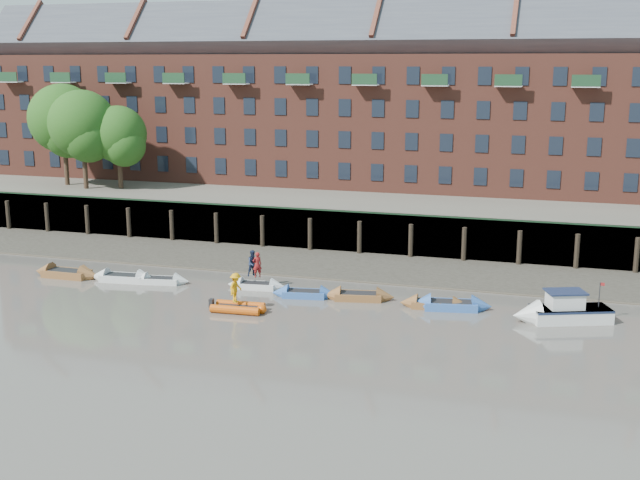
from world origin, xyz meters
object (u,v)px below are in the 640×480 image
at_px(motor_launch, 555,312).
at_px(person_rower_b, 253,263).
at_px(rowboat_2, 161,280).
at_px(rowboat_4, 304,294).
at_px(rowboat_7, 451,305).
at_px(rowboat_6, 435,305).
at_px(rib_tender, 240,308).
at_px(rowboat_5, 358,296).
at_px(rowboat_0, 67,273).
at_px(rowboat_1, 123,278).
at_px(rowboat_3, 257,286).
at_px(person_rib_crew, 236,288).
at_px(person_rower_a, 257,265).

relative_size(motor_launch, person_rower_b, 3.38).
xyz_separation_m(rowboat_2, person_rower_b, (6.34, 0.89, 1.44)).
height_order(rowboat_4, rowboat_7, rowboat_7).
bearing_deg(rowboat_6, rib_tender, -163.41).
bearing_deg(rib_tender, motor_launch, 8.14).
bearing_deg(rowboat_5, rowboat_0, 171.26).
bearing_deg(rowboat_0, rowboat_4, 1.10).
xyz_separation_m(rowboat_5, rowboat_7, (5.80, -0.27, 0.02)).
height_order(rowboat_0, rowboat_1, rowboat_0).
xyz_separation_m(rowboat_3, rowboat_4, (3.60, -0.93, 0.01)).
height_order(rowboat_3, rib_tender, rowboat_3).
distance_m(rowboat_0, rowboat_1, 4.28).
distance_m(rowboat_0, person_rib_crew, 14.72).
xyz_separation_m(rowboat_2, rowboat_4, (10.24, -0.25, 0.01)).
relative_size(rowboat_3, person_rower_a, 2.40).
xyz_separation_m(rowboat_5, motor_launch, (11.81, -0.90, 0.36)).
xyz_separation_m(rowboat_2, rowboat_3, (6.63, 0.68, -0.00)).
height_order(rowboat_6, person_rower_b, person_rower_b).
bearing_deg(motor_launch, rowboat_3, -25.39).
bearing_deg(rowboat_7, rowboat_0, 170.97).
bearing_deg(rowboat_6, rowboat_0, 176.94).
xyz_separation_m(rowboat_5, person_rib_crew, (-6.45, -4.34, 1.20)).
distance_m(rowboat_4, rib_tender, 4.84).
height_order(rowboat_0, rowboat_3, rowboat_0).
height_order(rowboat_4, person_rower_a, person_rower_a).
bearing_deg(person_rower_b, person_rower_a, -68.33).
distance_m(rowboat_1, motor_launch, 28.18).
bearing_deg(person_rower_a, person_rower_b, -65.21).
xyz_separation_m(rowboat_2, motor_launch, (25.47, -0.73, 0.39)).
bearing_deg(rowboat_4, motor_launch, -10.69).
height_order(rowboat_4, rowboat_5, rowboat_5).
bearing_deg(rowboat_1, rib_tender, -27.05).
relative_size(rib_tender, person_rower_b, 1.91).
height_order(motor_launch, person_rib_crew, person_rib_crew).
bearing_deg(person_rib_crew, rowboat_7, -65.01).
bearing_deg(rowboat_5, rowboat_7, -13.13).
height_order(rowboat_5, rowboat_7, rowboat_7).
bearing_deg(rowboat_5, person_rower_a, 164.99).
height_order(rowboat_3, motor_launch, motor_launch).
xyz_separation_m(rib_tender, person_rib_crew, (-0.28, 0.07, 1.19)).
distance_m(rowboat_3, rib_tender, 4.99).
xyz_separation_m(rowboat_4, rowboat_6, (8.27, 0.09, 0.00)).
distance_m(rowboat_4, motor_launch, 15.25).
bearing_deg(motor_launch, rowboat_5, -25.47).
distance_m(rowboat_7, motor_launch, 6.05).
height_order(rowboat_1, rowboat_4, rowboat_1).
bearing_deg(rowboat_2, rib_tender, -39.02).
height_order(rowboat_4, person_rower_b, person_rower_b).
xyz_separation_m(rowboat_0, rowboat_7, (26.44, 0.35, -0.01)).
xyz_separation_m(motor_launch, person_rower_a, (-18.79, 1.45, 1.02)).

